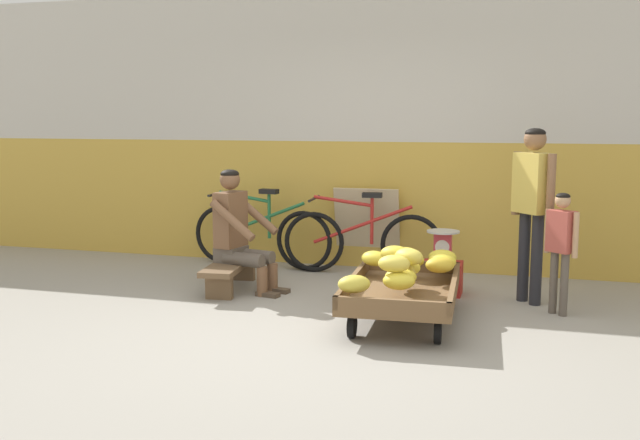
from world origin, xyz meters
TOP-DOWN VIEW (x-y plane):
  - ground_plane at (0.00, 0.00)m, footprint 80.00×80.00m
  - back_wall at (0.00, 2.74)m, footprint 16.00×0.30m
  - banana_cart at (0.56, 0.61)m, footprint 0.91×1.48m
  - banana_pile at (0.58, 0.62)m, footprint 0.86×1.42m
  - low_bench at (-1.19, 1.25)m, footprint 0.42×1.13m
  - vendor_seated at (-1.10, 1.23)m, footprint 0.72×0.56m
  - plastic_crate at (0.76, 1.61)m, footprint 0.36×0.28m
  - weighing_scale at (0.76, 1.61)m, footprint 0.30×0.30m
  - bicycle_near_left at (-1.29, 2.31)m, footprint 1.65×0.48m
  - bicycle_far_left at (-0.15, 2.24)m, footprint 1.66×0.48m
  - sign_board at (-0.15, 2.55)m, footprint 0.70×0.24m
  - customer_adult at (1.53, 1.50)m, footprint 0.36×0.38m
  - customer_child at (1.76, 1.17)m, footprint 0.26×0.24m
  - shopping_bag at (0.76, 1.30)m, footprint 0.18×0.12m

SIDE VIEW (x-z plane):
  - ground_plane at x=0.00m, z-range 0.00..0.00m
  - shopping_bag at x=0.76m, z-range 0.00..0.24m
  - plastic_crate at x=0.76m, z-range 0.00..0.30m
  - low_bench at x=-1.19m, z-range 0.06..0.33m
  - banana_cart at x=0.56m, z-range 0.06..0.42m
  - bicycle_near_left at x=-1.29m, z-range -0.08..0.78m
  - bicycle_far_left at x=-0.15m, z-range -0.08..0.78m
  - sign_board at x=-0.15m, z-range 0.00..0.88m
  - weighing_scale at x=0.76m, z-range 0.31..0.60m
  - banana_pile at x=0.58m, z-range 0.33..0.59m
  - vendor_seated at x=-1.10m, z-range 0.00..1.14m
  - customer_child at x=1.76m, z-range 0.12..1.14m
  - customer_adult at x=1.53m, z-range 0.19..1.72m
  - back_wall at x=0.00m, z-range 0.00..2.97m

